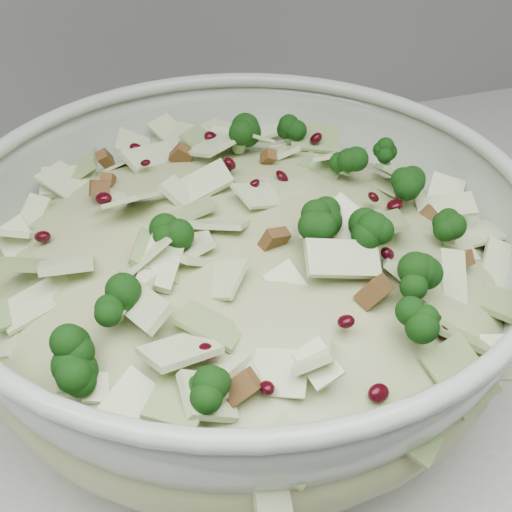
{
  "coord_description": "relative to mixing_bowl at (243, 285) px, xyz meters",
  "views": [
    {
      "loc": [
        -0.75,
        1.23,
        1.3
      ],
      "look_at": [
        -0.63,
        1.59,
        1.01
      ],
      "focal_mm": 50.0,
      "sensor_mm": 36.0,
      "label": 1
    }
  ],
  "objects": [
    {
      "name": "salad",
      "position": [
        0.0,
        0.0,
        0.03
      ],
      "size": [
        0.48,
        0.48,
        0.16
      ],
      "rotation": [
        0.0,
        0.0,
        -0.42
      ],
      "color": "#AEB57C",
      "rests_on": "mixing_bowl"
    },
    {
      "name": "mixing_bowl",
      "position": [
        0.0,
        0.0,
        0.0
      ],
      "size": [
        0.49,
        0.49,
        0.16
      ],
      "rotation": [
        0.0,
        0.0,
        -0.29
      ],
      "color": "#A9BAAA",
      "rests_on": "counter"
    }
  ]
}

